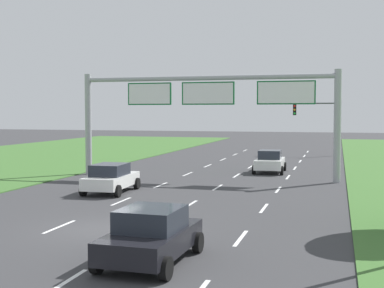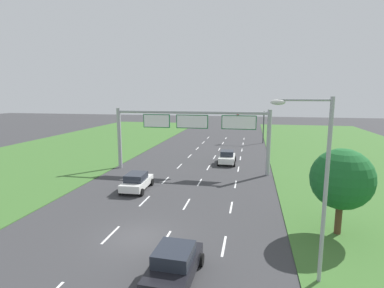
% 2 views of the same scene
% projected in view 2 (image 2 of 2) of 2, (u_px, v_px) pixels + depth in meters
% --- Properties ---
extents(ground_plane, '(200.00, 200.00, 0.00)m').
position_uv_depth(ground_plane, '(137.00, 237.00, 18.16)').
color(ground_plane, '#38383A').
extents(lane_dashes_inner_left, '(0.14, 62.40, 0.01)m').
position_uv_depth(lane_dashes_inner_left, '(165.00, 180.00, 30.10)').
color(lane_dashes_inner_left, white).
rests_on(lane_dashes_inner_left, ground_plane).
extents(lane_dashes_inner_right, '(0.14, 62.40, 0.01)m').
position_uv_depth(lane_dashes_inner_right, '(200.00, 182.00, 29.42)').
color(lane_dashes_inner_right, white).
rests_on(lane_dashes_inner_right, ground_plane).
extents(lane_dashes_slip, '(0.14, 62.40, 0.01)m').
position_uv_depth(lane_dashes_slip, '(235.00, 184.00, 28.74)').
color(lane_dashes_slip, white).
rests_on(lane_dashes_slip, ground_plane).
extents(car_near_red, '(2.23, 4.01, 1.61)m').
position_uv_depth(car_near_red, '(227.00, 157.00, 37.16)').
color(car_near_red, white).
rests_on(car_near_red, ground_plane).
extents(car_lead_silver, '(2.32, 4.07, 1.60)m').
position_uv_depth(car_lead_silver, '(174.00, 264.00, 13.88)').
color(car_lead_silver, black).
rests_on(car_lead_silver, ground_plane).
extents(car_mid_lane, '(2.28, 4.22, 1.57)m').
position_uv_depth(car_mid_lane, '(137.00, 181.00, 26.95)').
color(car_mid_lane, white).
rests_on(car_mid_lane, ground_plane).
extents(sign_gantry, '(17.24, 0.44, 7.00)m').
position_uv_depth(sign_gantry, '(193.00, 127.00, 32.73)').
color(sign_gantry, '#9EA0A5').
rests_on(sign_gantry, ground_plane).
extents(traffic_light_mast, '(4.76, 0.49, 5.60)m').
position_uv_depth(traffic_light_mast, '(252.00, 121.00, 52.32)').
color(traffic_light_mast, '#47494F').
rests_on(traffic_light_mast, ground_plane).
extents(street_lamp, '(2.61, 0.32, 8.50)m').
position_uv_depth(street_lamp, '(318.00, 175.00, 13.10)').
color(street_lamp, '#9EA0A5').
rests_on(street_lamp, ground_plane).
extents(roadside_tree_near, '(3.69, 3.69, 5.40)m').
position_uv_depth(roadside_tree_near, '(342.00, 179.00, 17.98)').
color(roadside_tree_near, '#513823').
rests_on(roadside_tree_near, ground_plane).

